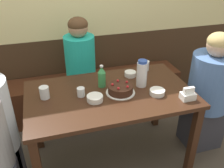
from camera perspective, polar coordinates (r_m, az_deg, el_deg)
ground_plane at (r=2.52m, az=-0.42°, el=-16.41°), size 12.00×12.00×0.00m
back_wall at (r=2.83m, az=-6.74°, el=17.91°), size 4.80×0.04×2.50m
bench_seat at (r=3.01m, az=-4.84°, el=-2.28°), size 2.15×0.38×0.46m
dining_table at (r=2.11m, az=-0.49°, el=-4.19°), size 1.37×0.80×0.74m
birthday_cake at (r=2.04m, az=1.95°, el=-1.19°), size 0.24×0.24×0.09m
water_pitcher at (r=2.12m, az=6.84°, el=2.39°), size 0.09×0.09×0.24m
soju_bottle at (r=2.11m, az=-2.35°, el=1.69°), size 0.07×0.07×0.20m
napkin_holder at (r=2.05m, az=16.96°, el=-2.40°), size 0.11×0.08×0.11m
bowl_soup_white at (r=2.31m, az=4.19°, el=2.33°), size 0.11×0.11×0.04m
bowl_rice_small at (r=2.06m, az=10.29°, el=-1.81°), size 0.12×0.12×0.04m
bowl_side_dish at (r=1.95m, az=-3.93°, el=-3.26°), size 0.13×0.13×0.04m
glass_water_tall at (r=2.04m, az=-15.20°, el=-1.90°), size 0.08×0.08×0.10m
glass_tumbler_short at (r=2.43m, az=7.62°, el=4.22°), size 0.07×0.07×0.09m
glass_shot_small at (r=2.01m, az=-7.12°, el=-1.84°), size 0.06×0.06×0.07m
person_pale_blue_shirt at (r=2.68m, az=-7.01°, el=1.61°), size 0.31×0.34×1.21m
person_grey_tee at (r=2.49m, az=21.13°, el=-1.97°), size 0.39×0.39×1.18m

